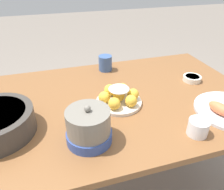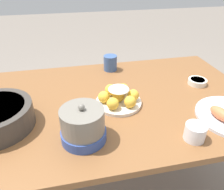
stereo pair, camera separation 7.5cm
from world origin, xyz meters
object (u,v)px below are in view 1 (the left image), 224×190
cake_plate (119,97)px  sauce_bowl (192,78)px  warming_pot (89,127)px  cup_near (105,63)px  cup_far (198,127)px  dining_table (106,115)px

cake_plate → sauce_bowl: size_ratio=2.18×
sauce_bowl → warming_pot: bearing=25.0°
cup_near → warming_pot: warming_pot is taller
cup_near → cup_far: 0.71m
dining_table → cup_far: (-0.28, 0.34, 0.12)m
cake_plate → cup_far: bearing=127.5°
warming_pot → sauce_bowl: bearing=-155.0°
dining_table → cup_near: bearing=-105.4°
dining_table → warming_pot: 0.32m
dining_table → cup_far: size_ratio=18.90×
cup_near → warming_pot: 0.63m
dining_table → sauce_bowl: sauce_bowl is taller
sauce_bowl → warming_pot: size_ratio=0.58×
cake_plate → cup_near: 0.39m
cup_far → cup_near: bearing=-74.5°
cup_near → warming_pot: (0.23, 0.59, 0.02)m
dining_table → cake_plate: (-0.06, 0.04, 0.12)m
cake_plate → cup_near: cup_near is taller
cake_plate → warming_pot: warming_pot is taller
dining_table → cup_near: (-0.09, -0.34, 0.13)m
sauce_bowl → cup_near: (0.44, -0.28, 0.03)m
dining_table → warming_pot: (0.13, 0.25, 0.15)m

